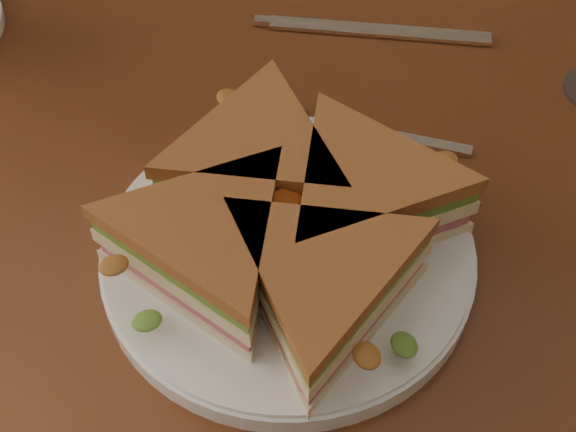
{
  "coord_description": "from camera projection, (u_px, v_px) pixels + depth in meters",
  "views": [
    {
      "loc": [
        0.07,
        -0.38,
        1.21
      ],
      "look_at": [
        -0.0,
        -0.05,
        0.8
      ],
      "focal_mm": 50.0,
      "sensor_mm": 36.0,
      "label": 1
    }
  ],
  "objects": [
    {
      "name": "table",
      "position": [
        302.0,
        283.0,
        0.67
      ],
      "size": [
        1.2,
        0.8,
        0.75
      ],
      "color": "#3C1B0D",
      "rests_on": "ground"
    },
    {
      "name": "plate",
      "position": [
        288.0,
        254.0,
        0.56
      ],
      "size": [
        0.26,
        0.26,
        0.02
      ],
      "primitive_type": "cylinder",
      "color": "white",
      "rests_on": "table"
    },
    {
      "name": "sandwich_wedges",
      "position": [
        288.0,
        221.0,
        0.53
      ],
      "size": [
        0.31,
        0.31,
        0.06
      ],
      "color": "beige",
      "rests_on": "plate"
    },
    {
      "name": "crisps_mound",
      "position": [
        288.0,
        225.0,
        0.53
      ],
      "size": [
        0.09,
        0.09,
        0.05
      ],
      "primitive_type": null,
      "color": "#CA5619",
      "rests_on": "plate"
    },
    {
      "name": "spoon",
      "position": [
        304.0,
        118.0,
        0.65
      ],
      "size": [
        0.18,
        0.03,
        0.01
      ],
      "rotation": [
        0.0,
        0.0,
        -0.07
      ],
      "color": "silver",
      "rests_on": "table"
    },
    {
      "name": "knife",
      "position": [
        363.0,
        30.0,
        0.73
      ],
      "size": [
        0.22,
        0.03,
        0.0
      ],
      "rotation": [
        0.0,
        0.0,
        0.08
      ],
      "color": "silver",
      "rests_on": "table"
    }
  ]
}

